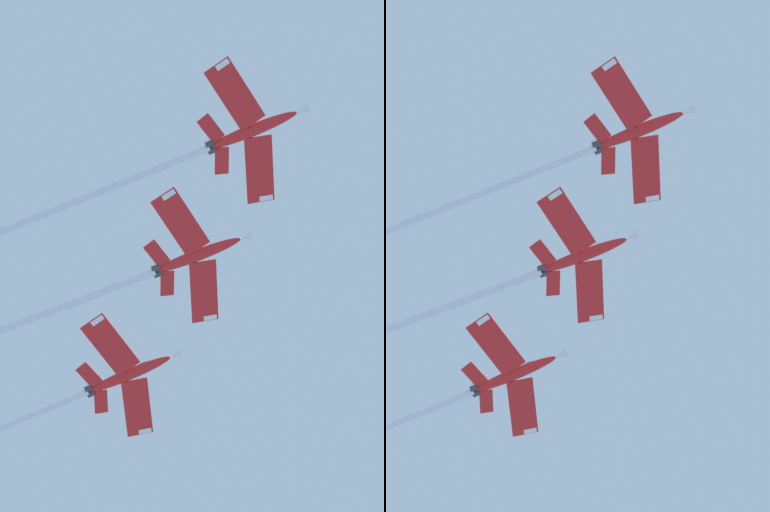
# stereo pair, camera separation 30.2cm
# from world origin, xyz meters

# --- Properties ---
(jet_lead) EXTENTS (38.00, 36.90, 12.98)m
(jet_lead) POSITION_xyz_m (2.84, -13.71, 129.70)
(jet_lead) COLOR red
(jet_second) EXTENTS (35.87, 36.01, 12.49)m
(jet_second) POSITION_xyz_m (20.77, -14.40, 126.41)
(jet_second) COLOR red
(jet_third) EXTENTS (36.92, 35.83, 12.64)m
(jet_third) POSITION_xyz_m (38.85, -15.69, 124.34)
(jet_third) COLOR red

